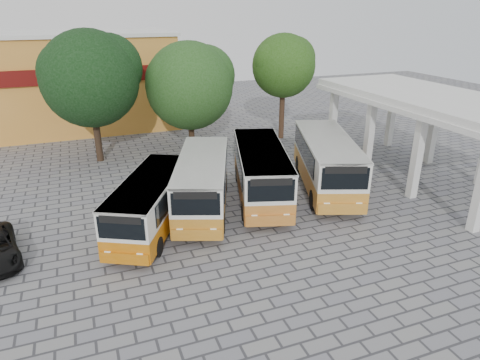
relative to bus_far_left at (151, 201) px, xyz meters
name	(u,v)px	position (x,y,z in m)	size (l,w,h in m)	color
ground	(307,235)	(6.85, -3.26, -1.54)	(90.00, 90.00, 0.00)	slate
terminal_shelter	(433,102)	(17.35, 0.74, 3.37)	(6.80, 15.80, 5.40)	silver
shophouse_block	(57,81)	(-4.15, 22.72, 2.62)	(20.40, 10.40, 8.30)	orange
bus_far_left	(151,201)	(0.00, 0.00, 0.00)	(5.39, 7.93, 2.66)	#B86106
bus_centre_left	(203,180)	(2.99, 1.27, 0.15)	(5.12, 8.65, 2.92)	#B1711C
bus_centre_right	(261,170)	(6.46, 1.50, 0.20)	(4.84, 8.84, 3.00)	#B56922
bus_far_right	(327,160)	(10.68, 1.44, 0.29)	(5.52, 9.37, 3.16)	#BE7A23
tree_left	(91,75)	(-1.60, 11.64, 4.46)	(6.82, 6.50, 9.04)	#37271A
tree_middle	(190,83)	(5.30, 12.06, 3.52)	(6.80, 6.47, 8.08)	#3D291B
tree_right	(284,64)	(13.06, 12.27, 4.55)	(5.27, 5.02, 8.44)	#472F1F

